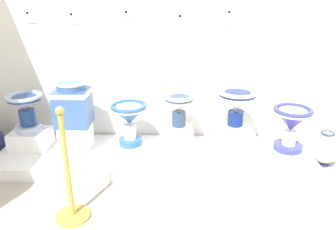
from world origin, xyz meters
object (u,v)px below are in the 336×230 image
(info_placard_third, at_px, (129,16))
(decorative_vase_corner, at_px, (324,151))
(plinth_block_squat_floral, at_px, (76,136))
(antique_toilet_leftmost, at_px, (179,108))
(antique_toilet_broad_patterned, at_px, (26,107))
(info_placard_fourth, at_px, (183,19))
(plinth_block_pale_glazed, at_px, (287,153))
(stanchion_post_near_left, at_px, (70,190))
(antique_toilet_squat_floral, at_px, (73,102))
(plinth_block_rightmost, at_px, (234,140))
(info_placard_first, at_px, (31,17))
(plinth_block_leftmost, at_px, (178,140))
(plinth_block_broad_patterned, at_px, (31,139))
(antique_toilet_rightmost, at_px, (237,103))
(info_placard_fifth, at_px, (233,16))
(plinth_block_central_ornate, at_px, (131,146))
(antique_toilet_pale_glazed, at_px, (291,122))
(info_placard_second, at_px, (75,18))
(antique_toilet_central_ornate, at_px, (129,117))

(info_placard_third, xyz_separation_m, decorative_vase_corner, (2.06, -0.45, -1.33))
(plinth_block_squat_floral, xyz_separation_m, antique_toilet_leftmost, (1.10, 0.03, 0.32))
(antique_toilet_broad_patterned, bearing_deg, info_placard_third, 19.32)
(info_placard_fourth, xyz_separation_m, decorative_vase_corner, (1.50, -0.45, -1.29))
(antique_toilet_broad_patterned, relative_size, info_placard_fourth, 3.56)
(plinth_block_pale_glazed, xyz_separation_m, decorative_vase_corner, (0.42, 0.08, -0.01))
(info_placard_third, relative_size, stanchion_post_near_left, 0.13)
(antique_toilet_squat_floral, distance_m, stanchion_post_near_left, 1.09)
(plinth_block_rightmost, relative_size, stanchion_post_near_left, 0.40)
(info_placard_first, xyz_separation_m, decorative_vase_corner, (3.11, -0.45, -1.32))
(plinth_block_leftmost, distance_m, info_placard_fourth, 1.28)
(plinth_block_broad_patterned, relative_size, antique_toilet_rightmost, 0.90)
(plinth_block_broad_patterned, bearing_deg, plinth_block_pale_glazed, -3.08)
(info_placard_third, height_order, info_placard_fifth, info_placard_fifth)
(plinth_block_central_ornate, relative_size, antique_toilet_pale_glazed, 0.77)
(antique_toilet_rightmost, distance_m, info_placard_second, 1.92)
(plinth_block_broad_patterned, height_order, info_placard_fifth, info_placard_fifth)
(antique_toilet_leftmost, height_order, info_placard_first, info_placard_first)
(stanchion_post_near_left, bearing_deg, plinth_block_leftmost, 49.64)
(antique_toilet_central_ornate, distance_m, info_placard_second, 1.20)
(antique_toilet_squat_floral, distance_m, info_placard_fourth, 1.44)
(info_placard_fourth, bearing_deg, info_placard_fifth, 0.00)
(plinth_block_squat_floral, distance_m, antique_toilet_leftmost, 1.15)
(decorative_vase_corner, bearing_deg, antique_toilet_pale_glazed, -169.36)
(plinth_block_broad_patterned, relative_size, info_placard_third, 3.11)
(antique_toilet_central_ornate, height_order, stanchion_post_near_left, stanchion_post_near_left)
(info_placard_third, bearing_deg, plinth_block_broad_patterned, -160.68)
(antique_toilet_central_ornate, bearing_deg, plinth_block_squat_floral, -178.95)
(antique_toilet_broad_patterned, height_order, antique_toilet_leftmost, antique_toilet_leftmost)
(plinth_block_pale_glazed, height_order, info_placard_third, info_placard_third)
(antique_toilet_leftmost, bearing_deg, antique_toilet_broad_patterned, -179.39)
(plinth_block_squat_floral, distance_m, info_placard_fifth, 2.09)
(stanchion_post_near_left, bearing_deg, plinth_block_central_ornate, 71.25)
(plinth_block_rightmost, relative_size, info_placard_fifth, 2.51)
(plinth_block_central_ornate, xyz_separation_m, info_placard_fourth, (0.56, 0.38, 1.30))
(antique_toilet_central_ornate, bearing_deg, plinth_block_broad_patterned, -179.95)
(plinth_block_pale_glazed, relative_size, decorative_vase_corner, 1.02)
(plinth_block_rightmost, height_order, antique_toilet_rightmost, antique_toilet_rightmost)
(plinth_block_central_ornate, relative_size, decorative_vase_corner, 0.92)
(info_placard_second, distance_m, decorative_vase_corner, 2.98)
(antique_toilet_broad_patterned, xyz_separation_m, antique_toilet_pale_glazed, (2.72, -0.15, -0.08))
(info_placard_fourth, bearing_deg, antique_toilet_squat_floral, -161.19)
(antique_toilet_leftmost, distance_m, plinth_block_pale_glazed, 1.21)
(info_placard_third, xyz_separation_m, stanchion_post_near_left, (-0.33, -1.37, -1.23))
(antique_toilet_broad_patterned, xyz_separation_m, plinth_block_rightmost, (2.20, -0.00, -0.35))
(info_placard_second, xyz_separation_m, info_placard_fifth, (1.66, 0.00, 0.02))
(antique_toilet_central_ornate, xyz_separation_m, info_placard_fifth, (1.08, 0.38, 0.99))
(antique_toilet_leftmost, bearing_deg, info_placard_first, 167.12)
(antique_toilet_squat_floral, distance_m, info_placard_first, 1.03)
(antique_toilet_leftmost, xyz_separation_m, stanchion_post_near_left, (-0.86, -1.01, -0.33))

